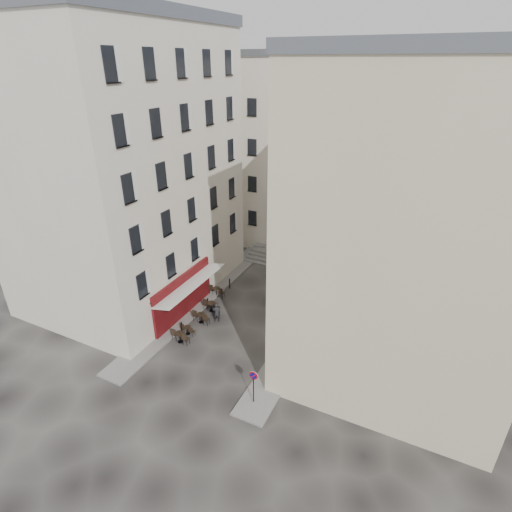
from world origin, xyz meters
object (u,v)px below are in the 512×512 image
Objects in this scene: no_parking_sign at (253,381)px; bistro_table_a at (181,336)px; bistro_table_b at (188,329)px; pedestrian at (217,312)px.

no_parking_sign is 7.64m from bistro_table_a.
bistro_table_a is (-7.04, 2.75, -1.16)m from no_parking_sign.
no_parking_sign reaches higher than bistro_table_b.
bistro_table_a is at bearing 157.73° from no_parking_sign.
bistro_table_b is (-7.11, 3.72, -1.26)m from no_parking_sign.
bistro_table_a is 1.23× the size of bistro_table_b.
bistro_table_a reaches higher than bistro_table_b.
bistro_table_b is at bearing 36.31° from pedestrian.
bistro_table_a is at bearing -85.82° from bistro_table_b.
pedestrian is (0.97, 3.26, 0.27)m from bistro_table_a.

